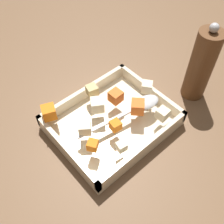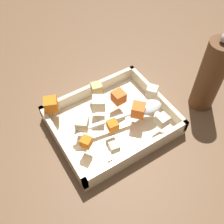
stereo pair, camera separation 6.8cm
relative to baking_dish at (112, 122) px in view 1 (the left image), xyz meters
The scene contains 15 objects.
ground_plane 0.02m from the baking_dish, 61.12° to the right, with size 4.00×4.00×0.00m, color brown.
baking_dish is the anchor object (origin of this frame).
carrot_chunk_rim_edge 0.09m from the baking_dish, 31.20° to the right, with size 0.03×0.03×0.03m, color orange.
carrot_chunk_near_spoon 0.07m from the baking_dish, 37.13° to the left, with size 0.03×0.03×0.03m, color orange.
carrot_chunk_far_left 0.07m from the baking_dish, 120.26° to the right, with size 0.02×0.02×0.02m, color orange.
carrot_chunk_near_right 0.17m from the baking_dish, 140.77° to the left, with size 0.03×0.03×0.03m, color orange.
carrot_chunk_far_right 0.12m from the baking_dish, 155.84° to the right, with size 0.02×0.02×0.02m, color orange.
potato_chunk_center 0.07m from the baking_dish, 113.14° to the left, with size 0.03×0.03×0.03m, color beige.
potato_chunk_front_center 0.14m from the baking_dish, 45.25° to the right, with size 0.03×0.03×0.03m, color beige.
potato_chunk_corner_ne 0.10m from the baking_dish, 84.98° to the left, with size 0.03×0.03×0.03m, color tan.
potato_chunk_heap_side 0.14m from the baking_dish, ahead, with size 0.03×0.03×0.03m, color beige.
potato_chunk_near_left 0.12m from the baking_dish, 119.42° to the right, with size 0.02×0.02×0.02m, color beige.
parsnip_chunk_back_center 0.10m from the baking_dish, behind, with size 0.03×0.03×0.03m, color beige.
serving_spoon 0.10m from the baking_dish, 24.09° to the right, with size 0.25×0.07×0.02m.
pepper_mill 0.29m from the baking_dish, 14.56° to the right, with size 0.07×0.07×0.24m.
Camera 1 is at (-0.29, -0.30, 0.60)m, focal length 42.11 mm.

